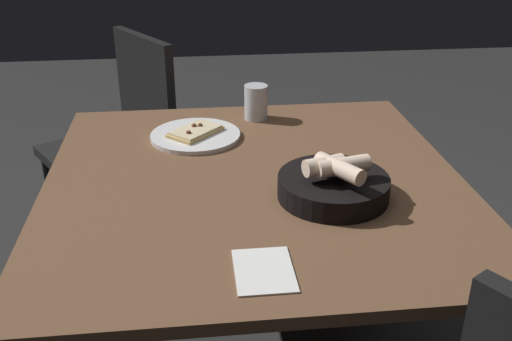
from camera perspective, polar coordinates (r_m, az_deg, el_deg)
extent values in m
cube|color=brown|center=(1.59, -0.15, -1.22)|extent=(1.15, 1.11, 0.03)
cylinder|color=black|center=(2.30, 10.81, -2.72)|extent=(0.04, 0.04, 0.68)
cylinder|color=black|center=(2.23, -14.45, -4.05)|extent=(0.04, 0.04, 0.68)
cylinder|color=white|center=(1.85, -5.85, 3.36)|extent=(0.28, 0.28, 0.01)
cube|color=tan|center=(1.84, -5.87, 3.71)|extent=(0.19, 0.19, 0.01)
cube|color=beige|center=(1.84, -5.88, 3.94)|extent=(0.17, 0.17, 0.01)
sphere|color=brown|center=(1.86, -5.41, 4.34)|extent=(0.02, 0.02, 0.02)
sphere|color=brown|center=(1.86, -5.99, 4.30)|extent=(0.02, 0.02, 0.02)
sphere|color=brown|center=(1.81, -6.52, 3.62)|extent=(0.02, 0.02, 0.02)
cylinder|color=black|center=(1.49, 7.45, -1.59)|extent=(0.28, 0.28, 0.06)
cylinder|color=beige|center=(1.42, 8.04, 0.20)|extent=(0.14, 0.11, 0.04)
cylinder|color=beige|center=(1.44, 6.57, 0.50)|extent=(0.07, 0.11, 0.04)
cylinder|color=beige|center=(1.44, 8.41, 0.44)|extent=(0.07, 0.14, 0.04)
cylinder|color=#AF2014|center=(1.55, 7.58, -0.75)|extent=(0.06, 0.06, 0.03)
cylinder|color=silver|center=(1.98, -0.01, 6.60)|extent=(0.08, 0.08, 0.12)
cylinder|color=#B58F15|center=(1.99, -0.01, 5.89)|extent=(0.07, 0.07, 0.06)
cube|color=white|center=(1.22, 0.77, -9.61)|extent=(0.16, 0.12, 0.00)
cube|color=black|center=(2.47, -14.24, 1.55)|extent=(0.61, 0.61, 0.04)
cube|color=black|center=(2.47, -10.62, 7.78)|extent=(0.37, 0.25, 0.43)
cylinder|color=black|center=(2.68, -19.11, -2.70)|extent=(0.03, 0.03, 0.42)
cylinder|color=black|center=(2.36, -15.85, -6.23)|extent=(0.03, 0.03, 0.42)
cylinder|color=black|center=(2.80, -11.89, -0.50)|extent=(0.03, 0.03, 0.42)
cylinder|color=black|center=(2.50, -7.88, -3.54)|extent=(0.03, 0.03, 0.42)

